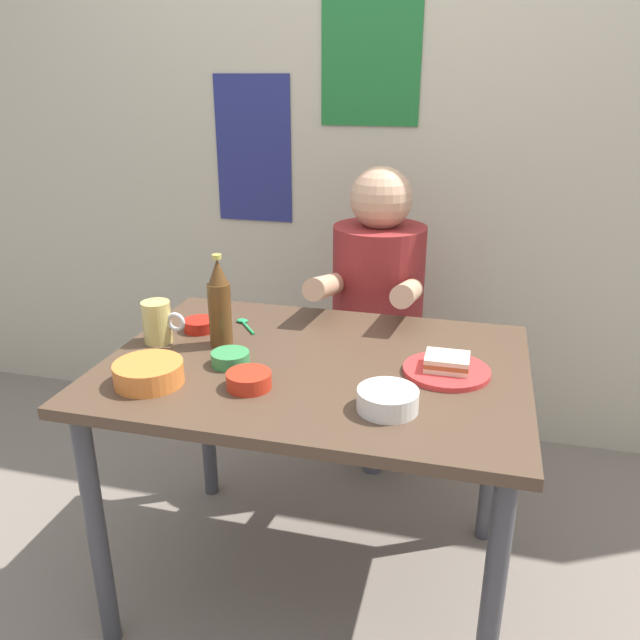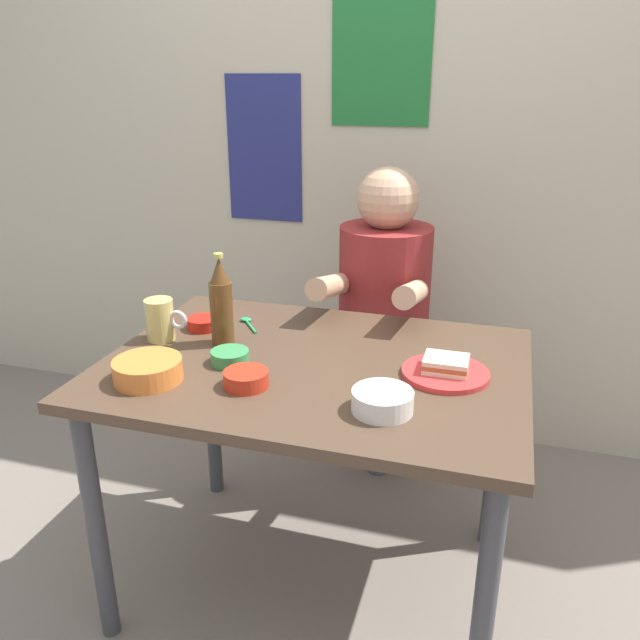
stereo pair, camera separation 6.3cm
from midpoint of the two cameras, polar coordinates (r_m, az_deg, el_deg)
name	(u,v)px [view 2 (the right image)]	position (r m, az deg, el deg)	size (l,w,h in m)	color
ground_plane	(315,581)	(2.10, 0.51, -22.37)	(6.00, 6.00, 0.00)	slate
wall_back	(395,117)	(2.56, 7.51, 17.64)	(4.40, 0.09, 2.60)	#BCB299
dining_table	(315,393)	(1.72, 0.58, -6.59)	(1.10, 0.80, 0.74)	#4C3828
stool	(381,391)	(2.39, 6.21, -6.35)	(0.34, 0.34, 0.45)	#4C4C51
person_seated	(384,285)	(2.22, 6.58, 3.10)	(0.33, 0.56, 0.72)	maroon
plate_orange	(445,373)	(1.64, 12.26, -4.68)	(0.22, 0.22, 0.01)	red
sandwich	(446,364)	(1.63, 12.33, -3.89)	(0.11, 0.09, 0.04)	beige
beer_mug	(161,320)	(1.85, -13.15, 0.02)	(0.13, 0.08, 0.12)	#D1BC66
beer_bottle	(221,304)	(1.77, -7.85, 1.45)	(0.06, 0.06, 0.26)	#593819
soup_bowl_orange	(148,369)	(1.62, -14.12, -4.30)	(0.17, 0.17, 0.05)	orange
sambal_bowl_red	(203,323)	(1.92, -9.50, -0.25)	(0.10, 0.10, 0.03)	#B21E14
rice_bowl_white	(382,400)	(1.44, 6.88, -7.16)	(0.14, 0.14, 0.05)	silver
sauce_bowl_chili	(246,378)	(1.55, -5.49, -5.21)	(0.11, 0.11, 0.04)	red
dip_bowl_green	(230,356)	(1.68, -7.02, -3.26)	(0.10, 0.10, 0.03)	#388C4C
spoon	(248,322)	(1.94, -5.59, -0.21)	(0.09, 0.10, 0.01)	#26A559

